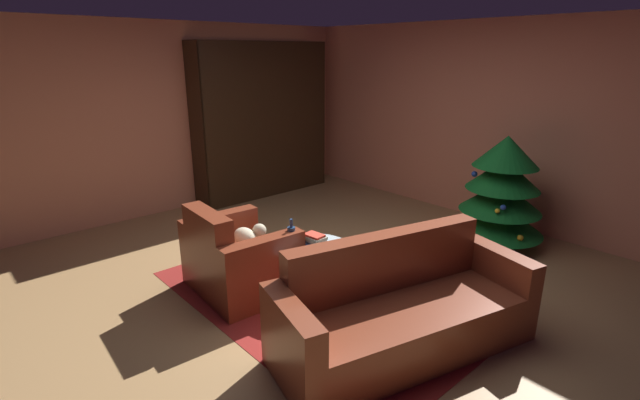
{
  "coord_description": "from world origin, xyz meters",
  "views": [
    {
      "loc": [
        2.88,
        -2.67,
        2.13
      ],
      "look_at": [
        -0.18,
        0.08,
        0.8
      ],
      "focal_mm": 25.84,
      "sensor_mm": 36.0,
      "label": 1
    }
  ],
  "objects": [
    {
      "name": "ground_plane",
      "position": [
        0.0,
        0.0,
        0.0
      ],
      "size": [
        7.4,
        7.4,
        0.0
      ],
      "primitive_type": "plane",
      "color": "#9B7448"
    },
    {
      "name": "wall_back",
      "position": [
        0.0,
        2.85,
        1.26
      ],
      "size": [
        6.29,
        0.06,
        2.52
      ],
      "primitive_type": "cube",
      "color": "tan",
      "rests_on": "ground"
    },
    {
      "name": "wall_left",
      "position": [
        -3.11,
        0.0,
        1.26
      ],
      "size": [
        0.06,
        5.76,
        2.52
      ],
      "primitive_type": "cube",
      "color": "tan",
      "rests_on": "ground"
    },
    {
      "name": "area_rug",
      "position": [
        0.12,
        -0.22,
        0.0
      ],
      "size": [
        2.94,
        1.82,
        0.01
      ],
      "primitive_type": "cube",
      "color": "maroon",
      "rests_on": "ground"
    },
    {
      "name": "bookshelf_unit",
      "position": [
        -2.84,
        1.46,
        1.11
      ],
      "size": [
        0.39,
        2.18,
        2.27
      ],
      "color": "black",
      "rests_on": "ground"
    },
    {
      "name": "armchair_red",
      "position": [
        -0.49,
        -0.66,
        0.3
      ],
      "size": [
        1.01,
        0.84,
        0.83
      ],
      "color": "maroon",
      "rests_on": "ground"
    },
    {
      "name": "couch_red",
      "position": [
        1.07,
        -0.23,
        0.28
      ],
      "size": [
        1.2,
        2.09,
        0.83
      ],
      "color": "brown",
      "rests_on": "ground"
    },
    {
      "name": "coffee_table",
      "position": [
        0.02,
        -0.18,
        0.41
      ],
      "size": [
        0.71,
        0.71,
        0.45
      ],
      "color": "black",
      "rests_on": "ground"
    },
    {
      "name": "book_stack_on_table",
      "position": [
        0.06,
        -0.2,
        0.52
      ],
      "size": [
        0.21,
        0.17,
        0.15
      ],
      "color": "#B43224",
      "rests_on": "coffee_table"
    },
    {
      "name": "bottle_on_table",
      "position": [
        -0.08,
        -0.35,
        0.57
      ],
      "size": [
        0.07,
        0.07,
        0.29
      ],
      "color": "navy",
      "rests_on": "coffee_table"
    },
    {
      "name": "decorated_tree",
      "position": [
        0.58,
        2.13,
        0.64
      ],
      "size": [
        0.99,
        0.99,
        1.27
      ],
      "color": "brown",
      "rests_on": "ground"
    }
  ]
}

